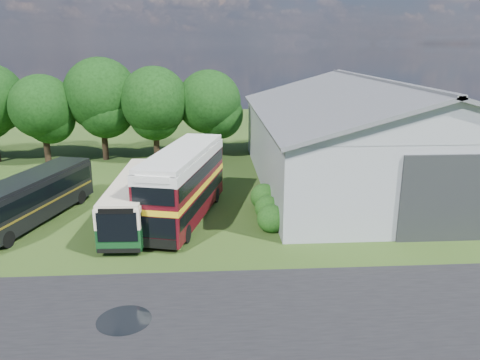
{
  "coord_description": "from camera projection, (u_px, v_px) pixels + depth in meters",
  "views": [
    {
      "loc": [
        2.13,
        -19.72,
        10.7
      ],
      "look_at": [
        3.87,
        8.0,
        2.6
      ],
      "focal_mm": 35.0,
      "sensor_mm": 36.0,
      "label": 1
    }
  ],
  "objects": [
    {
      "name": "ground",
      "position": [
        168.0,
        283.0,
        21.76
      ],
      "size": [
        120.0,
        120.0,
        0.0
      ],
      "primitive_type": "plane",
      "color": "#253E13",
      "rests_on": "ground"
    },
    {
      "name": "asphalt_road",
      "position": [
        236.0,
        317.0,
        19.07
      ],
      "size": [
        60.0,
        8.0,
        0.02
      ],
      "primitive_type": "cube",
      "color": "black",
      "rests_on": "ground"
    },
    {
      "name": "puddle",
      "position": [
        124.0,
        321.0,
        18.8
      ],
      "size": [
        2.2,
        2.2,
        0.01
      ],
      "primitive_type": "cylinder",
      "color": "black",
      "rests_on": "ground"
    },
    {
      "name": "storage_shed",
      "position": [
        374.0,
        130.0,
        36.82
      ],
      "size": [
        18.8,
        24.8,
        8.15
      ],
      "color": "gray",
      "rests_on": "ground"
    },
    {
      "name": "tree_left_b",
      "position": [
        42.0,
        107.0,
        42.02
      ],
      "size": [
        5.78,
        5.78,
        8.16
      ],
      "color": "black",
      "rests_on": "ground"
    },
    {
      "name": "tree_mid",
      "position": [
        101.0,
        95.0,
        43.31
      ],
      "size": [
        6.8,
        6.8,
        9.6
      ],
      "color": "black",
      "rests_on": "ground"
    },
    {
      "name": "tree_right_a",
      "position": [
        154.0,
        101.0,
        42.79
      ],
      "size": [
        6.26,
        6.26,
        8.83
      ],
      "color": "black",
      "rests_on": "ground"
    },
    {
      "name": "tree_right_b",
      "position": [
        209.0,
        102.0,
        43.93
      ],
      "size": [
        5.98,
        5.98,
        8.45
      ],
      "color": "black",
      "rests_on": "ground"
    },
    {
      "name": "shrub_front",
      "position": [
        271.0,
        231.0,
        27.85
      ],
      "size": [
        1.7,
        1.7,
        1.7
      ],
      "primitive_type": "sphere",
      "color": "#194714",
      "rests_on": "ground"
    },
    {
      "name": "shrub_mid",
      "position": [
        267.0,
        219.0,
        29.77
      ],
      "size": [
        1.6,
        1.6,
        1.6
      ],
      "primitive_type": "sphere",
      "color": "#194714",
      "rests_on": "ground"
    },
    {
      "name": "shrub_back",
      "position": [
        264.0,
        208.0,
        31.68
      ],
      "size": [
        1.8,
        1.8,
        1.8
      ],
      "primitive_type": "sphere",
      "color": "#194714",
      "rests_on": "ground"
    },
    {
      "name": "bus_green_single",
      "position": [
        136.0,
        199.0,
        28.78
      ],
      "size": [
        2.7,
        10.36,
        2.84
      ],
      "rotation": [
        0.0,
        0.0,
        -0.03
      ],
      "color": "black",
      "rests_on": "ground"
    },
    {
      "name": "bus_maroon_double",
      "position": [
        184.0,
        185.0,
        29.13
      ],
      "size": [
        5.16,
        10.85,
        4.52
      ],
      "rotation": [
        0.0,
        0.0,
        -0.25
      ],
      "color": "black",
      "rests_on": "ground"
    },
    {
      "name": "bus_dark_single",
      "position": [
        31.0,
        198.0,
        28.84
      ],
      "size": [
        5.28,
        10.86,
        2.92
      ],
      "rotation": [
        0.0,
        0.0,
        -0.28
      ],
      "color": "black",
      "rests_on": "ground"
    }
  ]
}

